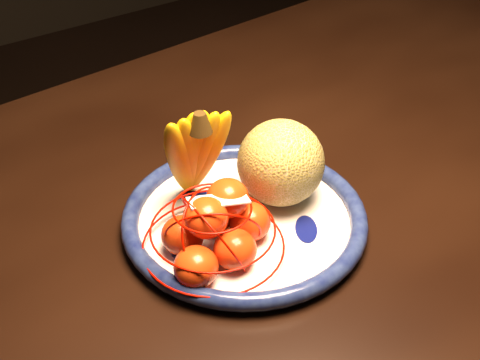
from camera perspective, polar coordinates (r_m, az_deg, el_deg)
dining_table at (r=1.06m, az=7.05°, el=-1.30°), size 1.57×1.01×0.75m
fruit_bowl at (r=0.87m, az=0.38°, el=-3.34°), size 0.32×0.32×0.03m
cantaloupe at (r=0.87m, az=3.50°, el=1.48°), size 0.11×0.11×0.11m
banana_bunch at (r=0.84m, az=-4.00°, el=2.56°), size 0.11×0.11×0.17m
mandarin_bag at (r=0.80m, az=-2.10°, el=-4.26°), size 0.20×0.20×0.11m
price_tag at (r=0.78m, az=-1.85°, el=-1.74°), size 0.08×0.05×0.01m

